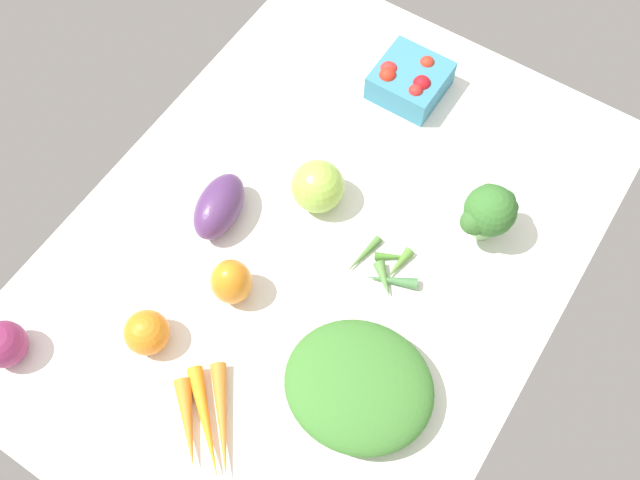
# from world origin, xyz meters

# --- Properties ---
(tablecloth) EXTENTS (1.04, 0.76, 0.02)m
(tablecloth) POSITION_xyz_m (0.00, 0.00, 0.01)
(tablecloth) COLOR white
(tablecloth) RESTS_ON ground
(carrot_bunch) EXTENTS (0.16, 0.16, 0.03)m
(carrot_bunch) POSITION_xyz_m (0.33, 0.02, 0.03)
(carrot_bunch) COLOR orange
(carrot_bunch) RESTS_ON tablecloth
(bell_pepper_orange) EXTENTS (0.09, 0.09, 0.08)m
(bell_pepper_orange) POSITION_xyz_m (0.14, -0.07, 0.06)
(bell_pepper_orange) COLOR orange
(bell_pepper_orange) RESTS_ON tablecloth
(heirloom_tomato_green) EXTENTS (0.09, 0.09, 0.09)m
(heirloom_tomato_green) POSITION_xyz_m (-0.07, -0.05, 0.06)
(heirloom_tomato_green) COLOR #99C149
(heirloom_tomato_green) RESTS_ON tablecloth
(eggplant) EXTENTS (0.13, 0.09, 0.07)m
(eggplant) POSITION_xyz_m (0.04, -0.17, 0.05)
(eggplant) COLOR #533064
(eggplant) RESTS_ON tablecloth
(berry_basket) EXTENTS (0.12, 0.12, 0.07)m
(berry_basket) POSITION_xyz_m (-0.35, -0.04, 0.05)
(berry_basket) COLOR teal
(berry_basket) RESTS_ON tablecloth
(okra_pile) EXTENTS (0.10, 0.12, 0.02)m
(okra_pile) POSITION_xyz_m (-0.02, 0.11, 0.03)
(okra_pile) COLOR #4C7936
(okra_pile) RESTS_ON tablecloth
(broccoli_head) EXTENTS (0.10, 0.08, 0.11)m
(broccoli_head) POSITION_xyz_m (-0.16, 0.21, 0.09)
(broccoli_head) COLOR #97CA87
(broccoli_head) RESTS_ON tablecloth
(heirloom_tomato_orange) EXTENTS (0.07, 0.07, 0.07)m
(heirloom_tomato_orange) POSITION_xyz_m (0.28, -0.13, 0.05)
(heirloom_tomato_orange) COLOR orange
(heirloom_tomato_orange) RESTS_ON tablecloth
(red_onion_near_basket) EXTENTS (0.07, 0.07, 0.07)m
(red_onion_near_basket) POSITION_xyz_m (0.40, -0.29, 0.06)
(red_onion_near_basket) COLOR #862856
(red_onion_near_basket) RESTS_ON tablecloth
(leafy_greens_clump) EXTENTS (0.23, 0.25, 0.07)m
(leafy_greens_clump) POSITION_xyz_m (0.17, 0.18, 0.05)
(leafy_greens_clump) COLOR #3E7A30
(leafy_greens_clump) RESTS_ON tablecloth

